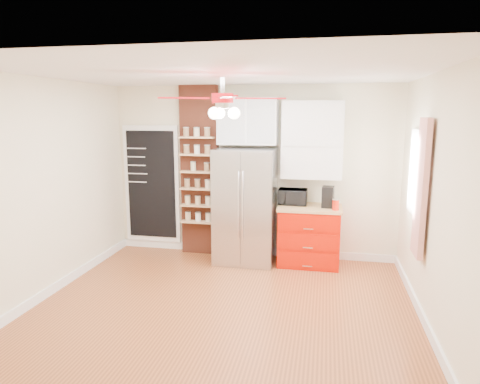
% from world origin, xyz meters
% --- Properties ---
extents(floor, '(4.50, 4.50, 0.00)m').
position_xyz_m(floor, '(0.00, 0.00, 0.00)').
color(floor, '#995127').
rests_on(floor, ground).
extents(ceiling, '(4.50, 4.50, 0.00)m').
position_xyz_m(ceiling, '(0.00, 0.00, 2.70)').
color(ceiling, white).
rests_on(ceiling, wall_back).
extents(wall_back, '(4.50, 0.02, 2.70)m').
position_xyz_m(wall_back, '(0.00, 2.00, 1.35)').
color(wall_back, beige).
rests_on(wall_back, floor).
extents(wall_front, '(4.50, 0.02, 2.70)m').
position_xyz_m(wall_front, '(0.00, -2.00, 1.35)').
color(wall_front, beige).
rests_on(wall_front, floor).
extents(wall_left, '(0.02, 4.00, 2.70)m').
position_xyz_m(wall_left, '(-2.25, 0.00, 1.35)').
color(wall_left, beige).
rests_on(wall_left, floor).
extents(wall_right, '(0.02, 4.00, 2.70)m').
position_xyz_m(wall_right, '(2.25, 0.00, 1.35)').
color(wall_right, beige).
rests_on(wall_right, floor).
extents(chalkboard, '(0.95, 0.05, 1.95)m').
position_xyz_m(chalkboard, '(-1.70, 1.96, 1.10)').
color(chalkboard, white).
rests_on(chalkboard, wall_back).
extents(brick_pillar, '(0.60, 0.16, 2.70)m').
position_xyz_m(brick_pillar, '(-0.85, 1.92, 1.35)').
color(brick_pillar, brown).
rests_on(brick_pillar, floor).
extents(fridge, '(0.90, 0.70, 1.75)m').
position_xyz_m(fridge, '(-0.05, 1.63, 0.88)').
color(fridge, '#B3B2B7').
rests_on(fridge, floor).
extents(upper_glass_cabinet, '(0.90, 0.35, 0.70)m').
position_xyz_m(upper_glass_cabinet, '(-0.05, 1.82, 2.15)').
color(upper_glass_cabinet, white).
rests_on(upper_glass_cabinet, wall_back).
extents(red_cabinet, '(0.94, 0.64, 0.90)m').
position_xyz_m(red_cabinet, '(0.92, 1.68, 0.45)').
color(red_cabinet, '#BE0E00').
rests_on(red_cabinet, floor).
extents(upper_shelf_unit, '(0.90, 0.30, 1.15)m').
position_xyz_m(upper_shelf_unit, '(0.92, 1.85, 1.88)').
color(upper_shelf_unit, white).
rests_on(upper_shelf_unit, wall_back).
extents(window, '(0.04, 0.75, 1.05)m').
position_xyz_m(window, '(2.23, 0.90, 1.55)').
color(window, white).
rests_on(window, wall_right).
extents(curtain, '(0.06, 0.40, 1.55)m').
position_xyz_m(curtain, '(2.18, 0.35, 1.45)').
color(curtain, red).
rests_on(curtain, wall_right).
extents(ceiling_fan, '(1.40, 1.40, 0.44)m').
position_xyz_m(ceiling_fan, '(0.00, 0.00, 2.42)').
color(ceiling_fan, silver).
rests_on(ceiling_fan, ceiling).
extents(toaster_oven, '(0.43, 0.30, 0.24)m').
position_xyz_m(toaster_oven, '(0.65, 1.78, 1.02)').
color(toaster_oven, black).
rests_on(toaster_oven, red_cabinet).
extents(coffee_maker, '(0.18, 0.21, 0.31)m').
position_xyz_m(coffee_maker, '(1.18, 1.68, 1.06)').
color(coffee_maker, black).
rests_on(coffee_maker, red_cabinet).
extents(canister_left, '(0.10, 0.10, 0.15)m').
position_xyz_m(canister_left, '(1.29, 1.51, 0.97)').
color(canister_left, red).
rests_on(canister_left, red_cabinet).
extents(canister_right, '(0.11, 0.11, 0.13)m').
position_xyz_m(canister_right, '(1.25, 1.66, 0.96)').
color(canister_right, red).
rests_on(canister_right, red_cabinet).
extents(pantry_jar_oats, '(0.11, 0.11, 0.13)m').
position_xyz_m(pantry_jar_oats, '(-0.92, 1.79, 1.44)').
color(pantry_jar_oats, beige).
rests_on(pantry_jar_oats, brick_pillar).
extents(pantry_jar_beans, '(0.10, 0.10, 0.12)m').
position_xyz_m(pantry_jar_beans, '(-0.70, 1.78, 1.43)').
color(pantry_jar_beans, olive).
rests_on(pantry_jar_beans, brick_pillar).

